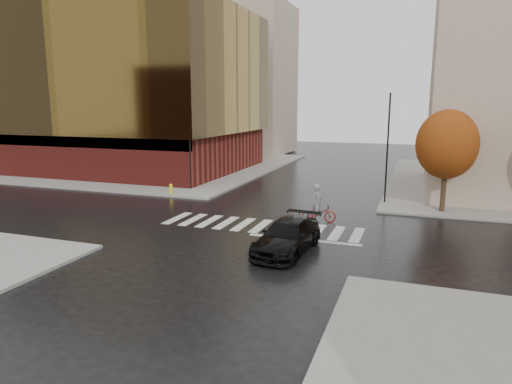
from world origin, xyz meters
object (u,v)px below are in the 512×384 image
Objects in this scene: sedan at (287,236)px; traffic_light_nw at (190,132)px; cyclist at (318,209)px; fire_hydrant at (171,188)px; traffic_light_ne at (388,140)px.

traffic_light_nw is (-11.71, 12.48, 3.97)m from sedan.
cyclist reaches higher than sedan.
traffic_light_ne is at bearing 8.17° from fire_hydrant.
fire_hydrant is at bearing 53.81° from cyclist.
fire_hydrant is at bearing 145.07° from sedan.
sedan is 15.95m from fire_hydrant.
fire_hydrant is (-15.84, -2.27, -3.94)m from traffic_light_ne.
traffic_light_ne reaches higher than cyclist.
traffic_light_ne reaches higher than fire_hydrant.
sedan is at bearing 72.68° from traffic_light_ne.
sedan is 2.29× the size of cyclist.
fire_hydrant is at bearing 6.87° from traffic_light_ne.
fire_hydrant is at bearing -28.16° from traffic_light_nw.
cyclist is 13.16m from fire_hydrant.
traffic_light_ne is at bearing -44.87° from cyclist.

